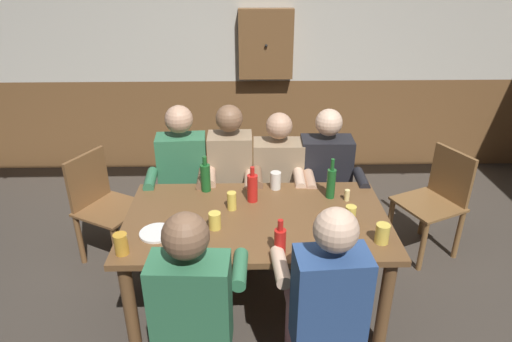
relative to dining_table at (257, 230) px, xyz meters
name	(u,v)px	position (x,y,z in m)	size (l,w,h in m)	color
ground_plane	(257,323)	(0.00, -0.18, -0.64)	(7.67, 7.67, 0.00)	#423A33
back_wall_wainscot	(252,123)	(0.00, 2.38, -0.13)	(6.39, 0.12, 1.02)	brown
dining_table	(257,230)	(0.00, 0.00, 0.00)	(1.70, 0.96, 0.74)	brown
person_0	(183,176)	(-0.57, 0.71, 0.05)	(0.54, 0.53, 1.24)	#33724C
person_1	(231,177)	(-0.19, 0.70, 0.04)	(0.49, 0.53, 1.24)	#997F60
person_2	(278,179)	(0.19, 0.71, 0.02)	(0.54, 0.52, 1.18)	#997F60
person_3	(326,176)	(0.57, 0.71, 0.03)	(0.55, 0.53, 1.20)	black
person_4	(194,300)	(-0.34, -0.70, 0.05)	(0.54, 0.53, 1.24)	#33724C
person_5	(325,298)	(0.33, -0.70, 0.05)	(0.52, 0.55, 1.26)	#2D4C84
chair_empty_near_right	(103,204)	(-1.21, 0.64, -0.16)	(0.60, 0.60, 0.88)	brown
chair_empty_near_left	(436,199)	(1.47, 0.66, -0.16)	(0.58, 0.58, 0.88)	brown
table_candle	(347,195)	(0.63, 0.21, 0.14)	(0.04, 0.04, 0.08)	#F9E08C
plate_0	(157,233)	(-0.61, -0.18, 0.11)	(0.21, 0.21, 0.01)	white
bottle_0	(206,177)	(-0.35, 0.37, 0.21)	(0.07, 0.07, 0.27)	#195923
bottle_1	(331,183)	(0.52, 0.25, 0.21)	(0.06, 0.06, 0.29)	#195923
bottle_2	(280,241)	(0.12, -0.39, 0.19)	(0.07, 0.07, 0.22)	red
bottle_3	(252,187)	(-0.02, 0.22, 0.20)	(0.07, 0.07, 0.26)	red
pint_glass_0	(121,244)	(-0.77, -0.36, 0.16)	(0.08, 0.08, 0.13)	gold
pint_glass_1	(232,201)	(-0.16, 0.11, 0.16)	(0.06, 0.06, 0.12)	#E5C64C
pint_glass_2	(215,221)	(-0.26, -0.12, 0.15)	(0.08, 0.08, 0.11)	#E5C64C
pint_glass_3	(350,215)	(0.58, -0.09, 0.16)	(0.07, 0.07, 0.13)	#E5C64C
pint_glass_4	(382,234)	(0.73, -0.29, 0.16)	(0.08, 0.08, 0.12)	#E5C64C
pint_glass_5	(276,180)	(0.15, 0.39, 0.16)	(0.08, 0.08, 0.13)	white
wall_dart_cabinet	(266,44)	(0.15, 2.25, 0.78)	(0.56, 0.15, 0.70)	brown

